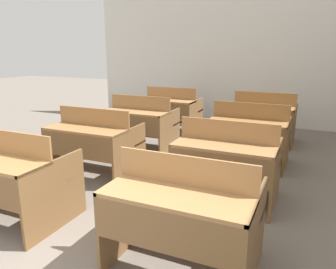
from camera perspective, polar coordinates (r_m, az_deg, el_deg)
The scene contains 9 objects.
wall_back at distance 7.69m, azimuth 10.38°, elevation 13.65°, with size 6.49×0.06×3.13m.
bench_front_left at distance 3.59m, azimuth -25.88°, elevation -6.46°, with size 1.09×0.81×0.92m.
bench_front_right at distance 2.55m, azimuth 2.71°, elevation -13.47°, with size 1.09×0.81×0.92m.
bench_second_left at distance 4.50m, azimuth -12.78°, elevation -1.20°, with size 1.09×0.81×0.92m.
bench_second_right at distance 3.72m, azimuth 10.16°, elevation -4.45°, with size 1.09×0.81×0.92m.
bench_third_left at distance 5.56m, azimuth -4.89°, elevation 2.13°, with size 1.09×0.81×0.92m.
bench_third_right at distance 4.95m, azimuth 13.92°, elevation 0.19°, with size 1.09×0.81×0.92m.
bench_back_left at distance 6.74m, azimuth 0.47°, elevation 4.40°, with size 1.09×0.81×0.92m.
bench_back_right at distance 6.23m, azimuth 16.26°, elevation 2.96°, with size 1.09×0.81×0.92m.
Camera 1 is at (1.86, -0.75, 1.67)m, focal length 35.00 mm.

